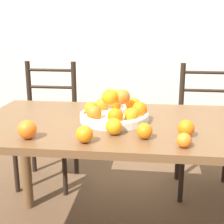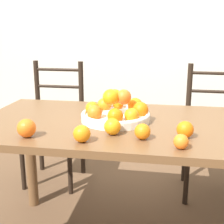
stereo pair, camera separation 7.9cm
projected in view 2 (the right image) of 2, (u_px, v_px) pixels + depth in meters
wall_back at (155, 19)px, 2.87m from camera, size 8.00×0.06×2.60m
dining_table at (139, 141)px, 1.62m from camera, size 1.70×0.83×0.75m
fruit_bowl at (116, 112)px, 1.62m from camera, size 0.36×0.36×0.17m
orange_loose_0 at (181, 142)px, 1.24m from camera, size 0.06×0.06×0.06m
orange_loose_1 at (142, 132)px, 1.35m from camera, size 0.07×0.07×0.07m
orange_loose_2 at (185, 129)px, 1.37m from camera, size 0.08×0.08×0.08m
orange_loose_3 at (26, 128)px, 1.38m from camera, size 0.08×0.08×0.08m
orange_loose_4 at (82, 134)px, 1.32m from camera, size 0.07×0.07×0.07m
orange_loose_5 at (112, 127)px, 1.41m from camera, size 0.08×0.08×0.08m
chair_left at (55, 124)px, 2.50m from camera, size 0.42×0.40×0.97m
chair_right at (214, 133)px, 2.30m from camera, size 0.43×0.41×0.97m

